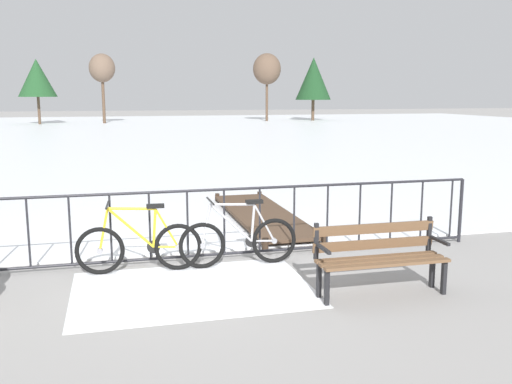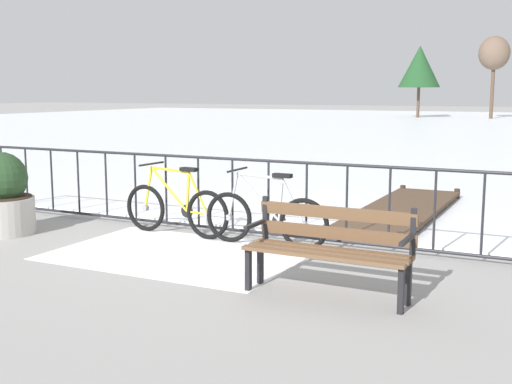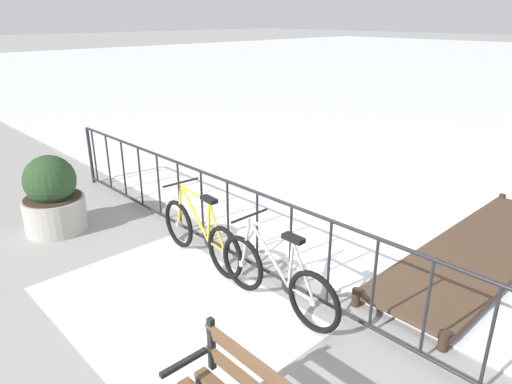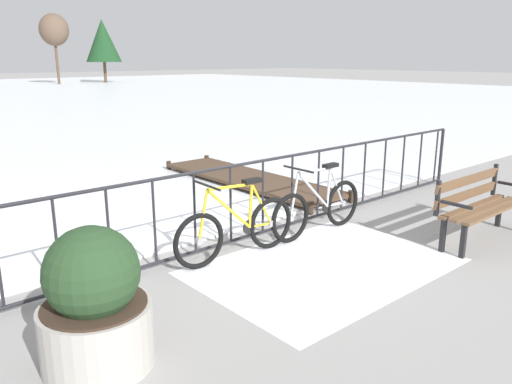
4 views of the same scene
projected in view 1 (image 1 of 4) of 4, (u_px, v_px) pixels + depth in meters
ground_plane at (188, 262)px, 8.20m from camera, size 160.00×160.00×0.00m
frozen_pond at (128, 133)px, 35.30m from camera, size 80.00×56.00×0.03m
snow_patch at (193, 289)px, 7.03m from camera, size 2.96×2.05×0.01m
railing_fence at (188, 224)px, 8.11m from camera, size 9.06×0.06×1.07m
bicycle_near_railing at (239, 241)px, 7.95m from camera, size 1.71×0.52×0.97m
bicycle_second at (140, 246)px, 7.66m from camera, size 1.71×0.52×0.97m
park_bench at (379, 253)px, 6.83m from camera, size 1.60×0.49×0.89m
wooden_dock at (262, 214)px, 10.86m from camera, size 1.10×4.21×0.20m
tree_far_west at (37, 78)px, 44.95m from camera, size 3.02×3.02×5.23m
tree_west_mid at (313, 79)px, 51.65m from camera, size 3.27×3.27×5.78m
tree_centre at (267, 69)px, 50.34m from camera, size 2.50×2.50×6.06m
tree_east_mid at (102, 69)px, 46.37m from camera, size 2.13×2.13×5.75m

